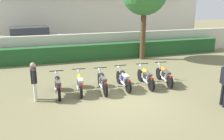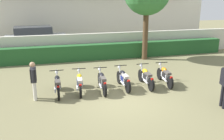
# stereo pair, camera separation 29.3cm
# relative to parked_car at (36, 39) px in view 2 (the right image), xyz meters

# --- Properties ---
(ground) EXTENTS (60.00, 60.00, 0.00)m
(ground) POSITION_rel_parked_car_xyz_m (3.55, -10.74, -0.94)
(ground) COLOR olive
(compound_wall) EXTENTS (24.16, 0.30, 1.64)m
(compound_wall) POSITION_rel_parked_car_xyz_m (3.55, -3.04, -0.12)
(compound_wall) COLOR beige
(compound_wall) RESTS_ON ground
(hedge_row) EXTENTS (19.33, 0.70, 1.02)m
(hedge_row) POSITION_rel_parked_car_xyz_m (3.55, -3.74, -0.42)
(hedge_row) COLOR #235628
(hedge_row) RESTS_ON ground
(parked_car) EXTENTS (4.64, 2.37, 1.89)m
(parked_car) POSITION_rel_parked_car_xyz_m (0.00, 0.00, 0.00)
(parked_car) COLOR #9EA3A8
(parked_car) RESTS_ON ground
(motorcycle_in_row_0) EXTENTS (0.60, 1.82, 0.97)m
(motorcycle_in_row_0) POSITION_rel_parked_car_xyz_m (1.08, -9.40, -0.48)
(motorcycle_in_row_0) COLOR black
(motorcycle_in_row_0) RESTS_ON ground
(motorcycle_in_row_1) EXTENTS (0.60, 1.85, 0.95)m
(motorcycle_in_row_1) POSITION_rel_parked_car_xyz_m (2.03, -9.36, -0.49)
(motorcycle_in_row_1) COLOR black
(motorcycle_in_row_1) RESTS_ON ground
(motorcycle_in_row_2) EXTENTS (0.60, 1.87, 0.97)m
(motorcycle_in_row_2) POSITION_rel_parked_car_xyz_m (3.00, -9.50, -0.48)
(motorcycle_in_row_2) COLOR black
(motorcycle_in_row_2) RESTS_ON ground
(motorcycle_in_row_3) EXTENTS (0.60, 1.89, 0.96)m
(motorcycle_in_row_3) POSITION_rel_parked_car_xyz_m (4.02, -9.39, -0.49)
(motorcycle_in_row_3) COLOR black
(motorcycle_in_row_3) RESTS_ON ground
(motorcycle_in_row_4) EXTENTS (0.60, 1.94, 0.96)m
(motorcycle_in_row_4) POSITION_rel_parked_car_xyz_m (5.10, -9.42, -0.49)
(motorcycle_in_row_4) COLOR black
(motorcycle_in_row_4) RESTS_ON ground
(motorcycle_in_row_5) EXTENTS (0.60, 1.94, 0.95)m
(motorcycle_in_row_5) POSITION_rel_parked_car_xyz_m (6.09, -9.39, -0.49)
(motorcycle_in_row_5) COLOR black
(motorcycle_in_row_5) RESTS_ON ground
(inspector_person) EXTENTS (0.22, 0.65, 1.58)m
(inspector_person) POSITION_rel_parked_car_xyz_m (0.16, -9.72, -0.01)
(inspector_person) COLOR silver
(inspector_person) RESTS_ON ground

